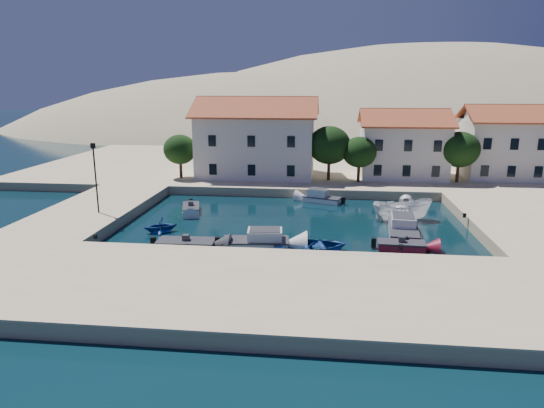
{
  "coord_description": "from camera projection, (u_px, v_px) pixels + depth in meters",
  "views": [
    {
      "loc": [
        2.65,
        -31.98,
        12.17
      ],
      "look_at": [
        -1.94,
        8.88,
        2.0
      ],
      "focal_mm": 32.0,
      "sensor_mm": 36.0,
      "label": 1
    }
  ],
  "objects": [
    {
      "name": "cabin_cruiser_south",
      "position": [
        256.0,
        241.0,
        37.16
      ],
      "size": [
        5.23,
        2.62,
        1.6
      ],
      "rotation": [
        0.0,
        0.0,
        0.09
      ],
      "color": "white",
      "rests_on": "ground"
    },
    {
      "name": "quay_west",
      "position": [
        94.0,
        212.0,
        45.65
      ],
      "size": [
        8.0,
        20.0,
        1.0
      ],
      "primitive_type": "cube",
      "color": "#C9AD89",
      "rests_on": "ground"
    },
    {
      "name": "ground",
      "position": [
        285.0,
        262.0,
        34.06
      ],
      "size": [
        400.0,
        400.0,
        0.0
      ],
      "primitive_type": "plane",
      "color": "black",
      "rests_on": "ground"
    },
    {
      "name": "bollards",
      "position": [
        326.0,
        232.0,
        37.21
      ],
      "size": [
        29.36,
        9.56,
        0.3
      ],
      "color": "black",
      "rests_on": "ground"
    },
    {
      "name": "quay_east",
      "position": [
        534.0,
        225.0,
        41.36
      ],
      "size": [
        11.0,
        20.0,
        1.0
      ],
      "primitive_type": "cube",
      "color": "#C9AD89",
      "rests_on": "ground"
    },
    {
      "name": "building_right",
      "position": [
        502.0,
        141.0,
        59.08
      ],
      "size": [
        9.45,
        8.4,
        8.8
      ],
      "color": "silver",
      "rests_on": "quay_north"
    },
    {
      "name": "building_left",
      "position": [
        257.0,
        136.0,
        60.3
      ],
      "size": [
        14.7,
        9.45,
        9.7
      ],
      "color": "silver",
      "rests_on": "quay_north"
    },
    {
      "name": "motorboat_white_ne",
      "position": [
        406.0,
        206.0,
        48.71
      ],
      "size": [
        1.86,
        3.19,
        1.25
      ],
      "rotation": [
        0.0,
        0.0,
        1.41
      ],
      "color": "white",
      "rests_on": "ground"
    },
    {
      "name": "quay_south",
      "position": [
        277.0,
        291.0,
        28.15
      ],
      "size": [
        52.0,
        12.0,
        1.0
      ],
      "primitive_type": "cube",
      "color": "#C9AD89",
      "rests_on": "ground"
    },
    {
      "name": "building_mid",
      "position": [
        403.0,
        143.0,
        59.48
      ],
      "size": [
        10.5,
        8.4,
        8.3
      ],
      "color": "silver",
      "rests_on": "quay_north"
    },
    {
      "name": "lamppost",
      "position": [
        95.0,
        171.0,
        42.53
      ],
      "size": [
        0.35,
        0.25,
        6.22
      ],
      "color": "black",
      "rests_on": "quay_west"
    },
    {
      "name": "motorboat_red_se",
      "position": [
        401.0,
        246.0,
        36.62
      ],
      "size": [
        3.6,
        1.74,
        1.25
      ],
      "rotation": [
        0.0,
        0.0,
        -0.05
      ],
      "color": "maroon",
      "rests_on": "ground"
    },
    {
      "name": "trees",
      "position": [
        342.0,
        149.0,
        56.97
      ],
      "size": [
        37.3,
        5.3,
        6.45
      ],
      "color": "#382314",
      "rests_on": "quay_north"
    },
    {
      "name": "motorboat_white_west",
      "position": [
        191.0,
        209.0,
        47.61
      ],
      "size": [
        2.48,
        3.9,
        1.25
      ],
      "rotation": [
        0.0,
        0.0,
        -1.31
      ],
      "color": "white",
      "rests_on": "ground"
    },
    {
      "name": "hills",
      "position": [
        381.0,
        197.0,
        156.69
      ],
      "size": [
        254.0,
        176.0,
        99.0
      ],
      "color": "tan",
      "rests_on": "ground"
    },
    {
      "name": "motorboat_grey_sw",
      "position": [
        186.0,
        244.0,
        37.02
      ],
      "size": [
        4.45,
        2.08,
        1.25
      ],
      "rotation": [
        0.0,
        0.0,
        0.03
      ],
      "color": "#35353A",
      "rests_on": "ground"
    },
    {
      "name": "cabin_cruiser_east",
      "position": [
        403.0,
        229.0,
        40.38
      ],
      "size": [
        2.82,
        5.89,
        1.6
      ],
      "rotation": [
        0.0,
        0.0,
        1.48
      ],
      "color": "white",
      "rests_on": "ground"
    },
    {
      "name": "rowboat_west",
      "position": [
        161.0,
        232.0,
        41.02
      ],
      "size": [
        3.55,
        3.38,
        1.46
      ],
      "primitive_type": "imported",
      "rotation": [
        0.0,
        0.0,
        -1.1
      ],
      "color": "navy",
      "rests_on": "ground"
    },
    {
      "name": "rowboat_south",
      "position": [
        311.0,
        252.0,
        36.24
      ],
      "size": [
        6.33,
        5.2,
        1.14
      ],
      "primitive_type": "imported",
      "rotation": [
        0.0,
        0.0,
        1.83
      ],
      "color": "navy",
      "rests_on": "ground"
    },
    {
      "name": "boat_east",
      "position": [
        402.0,
        220.0,
        44.65
      ],
      "size": [
        5.81,
        3.04,
        2.14
      ],
      "primitive_type": "imported",
      "rotation": [
        0.0,
        0.0,
        1.75
      ],
      "color": "white",
      "rests_on": "ground"
    },
    {
      "name": "quay_north",
      "position": [
        321.0,
        167.0,
        70.38
      ],
      "size": [
        80.0,
        36.0,
        1.0
      ],
      "primitive_type": "cube",
      "color": "#C9AD89",
      "rests_on": "ground"
    },
    {
      "name": "cabin_cruiser_north",
      "position": [
        322.0,
        198.0,
        51.27
      ],
      "size": [
        4.27,
        2.9,
        1.6
      ],
      "rotation": [
        0.0,
        0.0,
        2.8
      ],
      "color": "white",
      "rests_on": "ground"
    }
  ]
}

